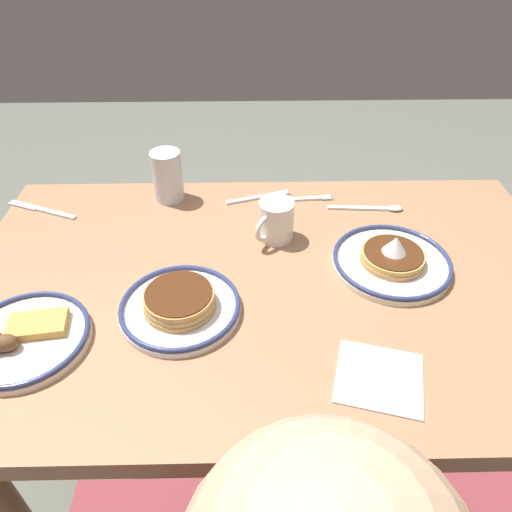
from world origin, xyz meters
name	(u,v)px	position (x,y,z in m)	size (l,w,h in m)	color
ground_plane	(266,453)	(0.00, 0.00, 0.00)	(6.00, 6.00, 0.00)	#63665B
dining_table	(269,313)	(0.00, 0.00, 0.65)	(1.36, 0.84, 0.75)	#9F7250
plate_near_main	(392,260)	(-0.28, -0.04, 0.77)	(0.27, 0.27, 0.08)	silver
plate_center_pancakes	(180,305)	(0.19, 0.10, 0.77)	(0.25, 0.25, 0.05)	white
plate_far_companion	(23,338)	(0.47, 0.17, 0.77)	(0.24, 0.24, 0.05)	silver
coffee_mug	(275,220)	(-0.02, -0.15, 0.80)	(0.10, 0.10, 0.10)	white
drinking_glass	(168,178)	(0.26, -0.34, 0.81)	(0.08, 0.08, 0.14)	silver
paper_napkin	(379,378)	(-0.18, 0.27, 0.75)	(0.15, 0.14, 0.00)	white
fork_near	(298,199)	(-0.09, -0.32, 0.76)	(0.20, 0.03, 0.01)	silver
fork_far	(259,197)	(0.02, -0.33, 0.76)	(0.18, 0.07, 0.01)	silver
butter_knife	(42,210)	(0.59, -0.28, 0.76)	(0.20, 0.10, 0.01)	silver
tea_spoon	(376,208)	(-0.29, -0.27, 0.76)	(0.20, 0.03, 0.01)	silver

